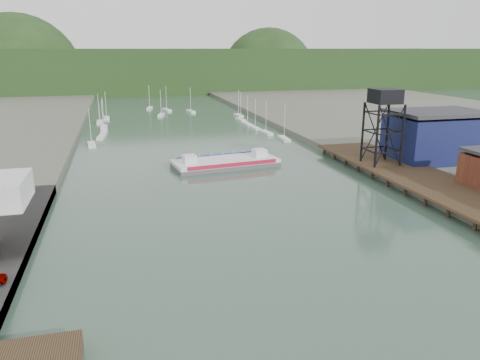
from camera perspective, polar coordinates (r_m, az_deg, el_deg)
east_pier at (r=97.36m, az=21.55°, el=0.09°), size 14.00×70.00×2.45m
lift_tower at (r=104.43m, az=17.26°, el=9.19°), size 6.50×6.50×16.00m
blue_shed at (r=115.66m, az=22.78°, el=4.94°), size 20.50×14.50×11.30m
marina_sailboats at (r=172.07m, az=-7.84°, el=6.94°), size 57.71×92.65×0.90m
distant_hills at (r=332.61m, az=-12.07°, el=12.69°), size 500.00×120.00×80.00m
chain_ferry at (r=107.86m, az=-1.77°, el=2.16°), size 24.93×12.72×3.43m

